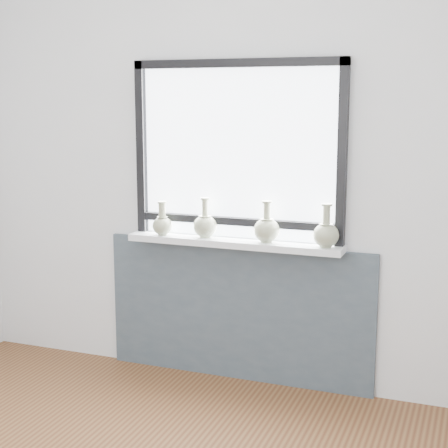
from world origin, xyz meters
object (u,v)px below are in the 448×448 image
(vase_b, at_px, (205,225))
(vase_a, at_px, (162,224))
(windowsill, at_px, (234,243))
(vase_c, at_px, (267,229))
(vase_d, at_px, (326,233))

(vase_b, bearing_deg, vase_a, -174.22)
(windowsill, height_order, vase_a, vase_a)
(vase_c, height_order, vase_d, vase_d)
(vase_a, bearing_deg, vase_d, 0.52)
(vase_a, bearing_deg, vase_c, 1.94)
(vase_d, bearing_deg, vase_a, -179.48)
(vase_a, relative_size, vase_b, 0.86)
(vase_a, bearing_deg, vase_b, 5.78)
(windowsill, bearing_deg, vase_a, -176.29)
(vase_b, xyz_separation_m, vase_d, (0.74, -0.02, 0.00))
(windowsill, height_order, vase_b, vase_b)
(vase_b, distance_m, vase_d, 0.74)
(windowsill, distance_m, vase_c, 0.23)
(vase_b, relative_size, vase_d, 0.97)
(vase_c, xyz_separation_m, vase_d, (0.35, -0.01, -0.00))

